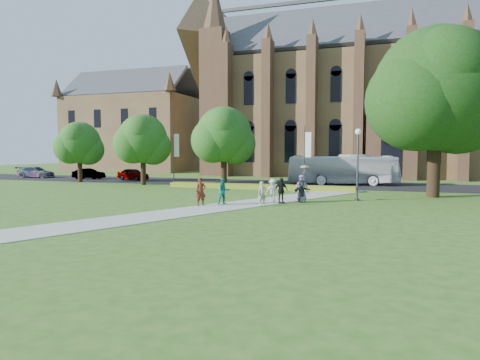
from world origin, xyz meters
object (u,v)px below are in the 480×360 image
at_px(pedestrian_0, 201,192).
at_px(tour_coach, 342,169).
at_px(car_2, 36,172).
at_px(car_0, 133,174).
at_px(car_1, 89,174).
at_px(large_tree, 436,90).
at_px(streetlamp, 358,156).

bearing_deg(pedestrian_0, tour_coach, 35.13).
height_order(car_2, pedestrian_0, pedestrian_0).
distance_m(car_0, car_2, 14.88).
xyz_separation_m(tour_coach, car_2, (-39.96, -1.48, -0.88)).
xyz_separation_m(tour_coach, car_1, (-31.38, -1.55, -0.94)).
height_order(car_0, car_2, car_2).
distance_m(tour_coach, car_1, 31.43).
xyz_separation_m(large_tree, tour_coach, (-7.95, 10.00, -6.74)).
height_order(tour_coach, car_2, tour_coach).
relative_size(car_2, pedestrian_0, 2.70).
bearing_deg(pedestrian_0, car_2, 112.93).
xyz_separation_m(streetlamp, pedestrian_0, (-9.51, -6.54, -2.33)).
relative_size(streetlamp, pedestrian_0, 2.83).
height_order(large_tree, tour_coach, large_tree).
bearing_deg(car_1, tour_coach, -92.91).
bearing_deg(large_tree, car_2, 169.92).
bearing_deg(car_1, car_2, 83.75).
bearing_deg(car_1, large_tree, -107.86).
relative_size(streetlamp, large_tree, 0.40).
bearing_deg(tour_coach, streetlamp, -179.35).
bearing_deg(car_2, tour_coach, -95.86).
bearing_deg(car_2, pedestrian_0, -128.71).
height_order(streetlamp, car_1, streetlamp).
bearing_deg(large_tree, car_1, 167.88).
height_order(streetlamp, large_tree, large_tree).
bearing_deg(car_1, streetlamp, -116.68).
bearing_deg(streetlamp, car_0, 154.22).
distance_m(streetlamp, car_0, 30.69).
relative_size(car_0, pedestrian_0, 2.27).
height_order(car_1, car_2, car_2).
height_order(streetlamp, car_2, streetlamp).
height_order(car_1, pedestrian_0, pedestrian_0).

